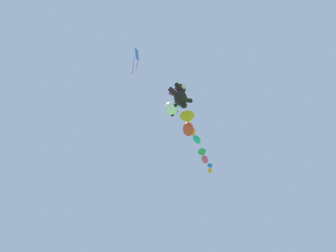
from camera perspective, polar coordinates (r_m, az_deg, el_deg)
name	(u,v)px	position (r m, az deg, el deg)	size (l,w,h in m)	color
teddy_bear_kite	(180,95)	(15.12, 3.18, 7.82)	(2.02, 0.89, 2.05)	black
soccer_ball_kite	(171,109)	(13.99, 0.86, 4.45)	(0.93, 0.93, 0.86)	white
fish_kite_cobalt	(176,98)	(15.36, 2.13, 7.08)	(1.57, 1.17, 0.59)	blue
fish_kite_crimson	(188,124)	(16.50, 5.05, 0.39)	(2.21, 2.26, 1.01)	red
fish_kite_teal	(195,137)	(18.97, 6.82, -2.67)	(1.88, 1.35, 0.69)	#19ADB2
fish_kite_magenta	(204,157)	(20.93, 9.06, -7.69)	(2.03, 1.70, 0.71)	#E53F9E
fish_kite_tangerine	(210,169)	(23.13, 10.58, -10.59)	(1.34, 1.34, 0.49)	orange
diamond_kite	(137,56)	(16.33, -8.00, 17.13)	(0.77, 0.74, 2.94)	blue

